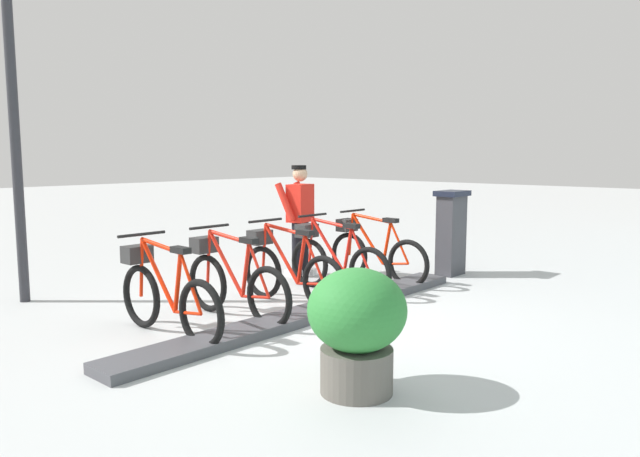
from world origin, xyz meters
TOP-DOWN VIEW (x-y plane):
  - ground_plane at (0.00, 0.00)m, footprint 60.00×60.00m
  - dock_rail_base at (0.00, 0.00)m, footprint 0.44×5.15m
  - payment_kiosk at (0.05, -3.16)m, footprint 0.36×0.52m
  - bike_docked_0 at (0.62, -1.98)m, footprint 1.72×0.54m
  - bike_docked_1 at (0.62, -1.11)m, footprint 1.72×0.54m
  - bike_docked_2 at (0.62, -0.24)m, footprint 1.72×0.54m
  - bike_docked_3 at (0.62, 0.63)m, footprint 1.72×0.54m
  - bike_docked_4 at (0.62, 1.50)m, footprint 1.72×0.54m
  - worker_near_rack at (1.71, -1.58)m, footprint 0.50×0.68m
  - lamp_post at (3.16, 1.86)m, footprint 0.32×0.32m
  - planter_bush at (-1.70, 1.35)m, footprint 0.76×0.76m

SIDE VIEW (x-z plane):
  - ground_plane at x=0.00m, z-range 0.00..0.00m
  - dock_rail_base at x=0.00m, z-range 0.00..0.10m
  - bike_docked_0 at x=0.62m, z-range -0.08..0.94m
  - bike_docked_1 at x=0.62m, z-range -0.08..0.94m
  - bike_docked_2 at x=0.62m, z-range -0.08..0.94m
  - bike_docked_3 at x=0.62m, z-range -0.08..0.94m
  - bike_docked_4 at x=0.62m, z-range -0.08..0.94m
  - planter_bush at x=-1.70m, z-range 0.06..1.03m
  - payment_kiosk at x=0.05m, z-range 0.03..1.31m
  - worker_near_rack at x=1.71m, z-range 0.08..1.74m
  - lamp_post at x=3.16m, z-range 0.62..4.66m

